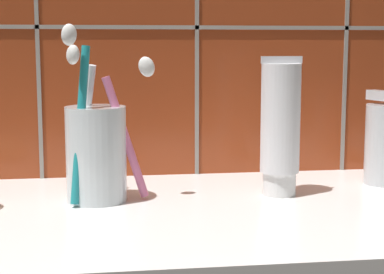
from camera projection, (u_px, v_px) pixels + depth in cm
name	position (u px, v px, depth cm)	size (l,w,h in cm)	color
sink_counter	(202.00, 217.00, 66.96)	(79.40, 35.72, 2.00)	white
toothbrush_cup	(96.00, 149.00, 68.93)	(10.23, 8.50, 19.03)	silver
toothpaste_tube	(280.00, 127.00, 71.43)	(4.62, 4.40, 15.58)	white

